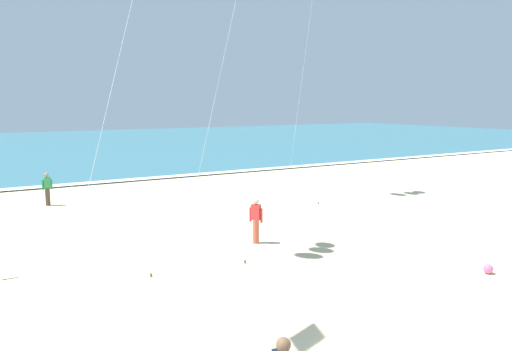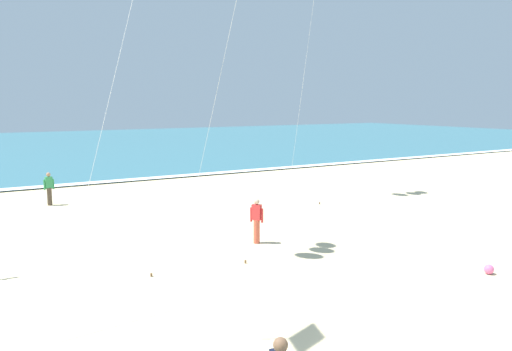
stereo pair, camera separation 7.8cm
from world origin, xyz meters
The scene contains 5 objects.
ocean_water centered at (0.00, 55.03, 0.04)m, with size 160.00×60.00×0.08m, color #336B7A.
shoreline_foam centered at (0.00, 25.33, 0.09)m, with size 160.00×1.00×0.01m, color white.
bystander_red_top centered at (1.91, 8.91, 0.81)m, with size 0.33×0.43×1.59m.
bystander_green_top centered at (-3.14, 19.78, 0.81)m, with size 0.50×0.23×1.59m.
beach_ball centered at (5.94, 2.66, 0.14)m, with size 0.28×0.28×0.28m, color pink.
Camera 1 is at (-7.19, -5.98, 4.89)m, focal length 35.96 mm.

